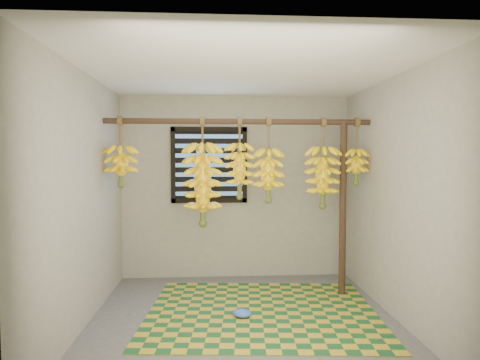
{
  "coord_description": "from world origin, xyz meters",
  "views": [
    {
      "loc": [
        -0.27,
        -3.82,
        1.58
      ],
      "look_at": [
        0.0,
        0.55,
        1.35
      ],
      "focal_mm": 30.0,
      "sensor_mm": 36.0,
      "label": 1
    }
  ],
  "objects": [
    {
      "name": "banana_bunch_a",
      "position": [
        -1.31,
        0.7,
        1.5
      ],
      "size": [
        0.34,
        0.34,
        0.78
      ],
      "color": "brown",
      "rests_on": "hanging_pole"
    },
    {
      "name": "ceiling",
      "position": [
        0.0,
        0.0,
        2.4
      ],
      "size": [
        3.0,
        3.0,
        0.01
      ],
      "primitive_type": "cube",
      "color": "silver",
      "rests_on": "wall_back"
    },
    {
      "name": "banana_bunch_d",
      "position": [
        0.01,
        0.7,
        1.45
      ],
      "size": [
        0.32,
        0.32,
        0.92
      ],
      "color": "brown",
      "rests_on": "hanging_pole"
    },
    {
      "name": "banana_bunch_c",
      "position": [
        0.33,
        0.7,
        1.4
      ],
      "size": [
        0.33,
        0.33,
        0.96
      ],
      "color": "brown",
      "rests_on": "hanging_pole"
    },
    {
      "name": "banana_bunch_e",
      "position": [
        0.96,
        0.7,
        1.37
      ],
      "size": [
        0.38,
        0.38,
        1.03
      ],
      "color": "brown",
      "rests_on": "hanging_pole"
    },
    {
      "name": "hanging_pole",
      "position": [
        0.0,
        0.7,
        2.0
      ],
      "size": [
        3.0,
        0.06,
        0.06
      ],
      "primitive_type": "cylinder",
      "rotation": [
        0.0,
        1.57,
        0.0
      ],
      "color": "#432D20",
      "rests_on": "wall_left"
    },
    {
      "name": "banana_bunch_f",
      "position": [
        1.35,
        0.7,
        1.49
      ],
      "size": [
        0.27,
        0.27,
        0.77
      ],
      "color": "brown",
      "rests_on": "hanging_pole"
    },
    {
      "name": "support_post",
      "position": [
        1.2,
        0.7,
        1.0
      ],
      "size": [
        0.08,
        0.08,
        2.0
      ],
      "primitive_type": "cylinder",
      "color": "#432D20",
      "rests_on": "floor"
    },
    {
      "name": "window",
      "position": [
        -0.35,
        1.48,
        1.5
      ],
      "size": [
        1.0,
        0.04,
        1.0
      ],
      "color": "black",
      "rests_on": "wall_back"
    },
    {
      "name": "woven_mat",
      "position": [
        0.2,
        0.22,
        0.01
      ],
      "size": [
        2.46,
        2.03,
        0.01
      ],
      "primitive_type": "cube",
      "rotation": [
        0.0,
        0.0,
        -0.08
      ],
      "color": "#175026",
      "rests_on": "floor"
    },
    {
      "name": "floor",
      "position": [
        0.0,
        0.0,
        -0.01
      ],
      "size": [
        3.0,
        3.0,
        0.01
      ],
      "primitive_type": "cube",
      "color": "#4E4E4E",
      "rests_on": "ground"
    },
    {
      "name": "banana_bunch_b",
      "position": [
        -0.41,
        0.7,
        1.29
      ],
      "size": [
        0.41,
        0.41,
        1.22
      ],
      "color": "brown",
      "rests_on": "hanging_pole"
    },
    {
      "name": "wall_back",
      "position": [
        0.0,
        1.5,
        1.2
      ],
      "size": [
        3.0,
        0.01,
        2.4
      ],
      "primitive_type": "cube",
      "color": "gray",
      "rests_on": "floor"
    },
    {
      "name": "wall_right",
      "position": [
        1.5,
        0.0,
        1.2
      ],
      "size": [
        0.01,
        3.0,
        2.4
      ],
      "primitive_type": "cube",
      "color": "gray",
      "rests_on": "floor"
    },
    {
      "name": "plastic_bag",
      "position": [
        -0.01,
        0.07,
        0.05
      ],
      "size": [
        0.24,
        0.21,
        0.08
      ],
      "primitive_type": "ellipsoid",
      "rotation": [
        0.0,
        0.0,
        -0.4
      ],
      "color": "blue",
      "rests_on": "woven_mat"
    },
    {
      "name": "wall_left",
      "position": [
        -1.5,
        0.0,
        1.2
      ],
      "size": [
        0.01,
        3.0,
        2.4
      ],
      "primitive_type": "cube",
      "color": "gray",
      "rests_on": "floor"
    }
  ]
}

